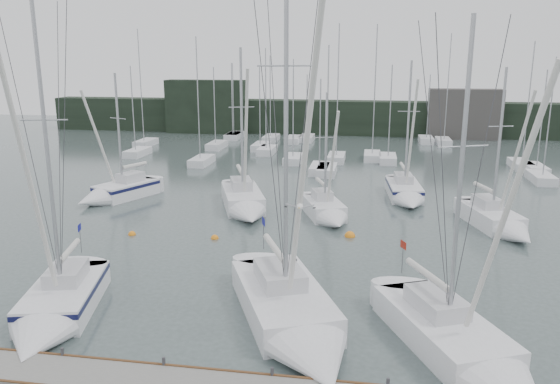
{
  "coord_description": "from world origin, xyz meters",
  "views": [
    {
      "loc": [
        5.11,
        -20.83,
        11.25
      ],
      "look_at": [
        0.76,
        5.0,
        4.79
      ],
      "focal_mm": 35.0,
      "sensor_mm": 36.0,
      "label": 1
    }
  ],
  "objects_px": {
    "sailboat_mid_d": "(406,194)",
    "sailboat_near_center": "(297,324)",
    "sailboat_near_left": "(54,311)",
    "sailboat_mid_b": "(245,204)",
    "buoy_a": "(215,239)",
    "buoy_c": "(132,235)",
    "sailboat_near_right": "(471,356)",
    "sailboat_mid_e": "(500,223)",
    "sailboat_mid_c": "(328,213)",
    "buoy_b": "(350,236)",
    "sailboat_mid_a": "(114,193)"
  },
  "relations": [
    {
      "from": "sailboat_near_right",
      "to": "buoy_c",
      "type": "height_order",
      "value": "sailboat_near_right"
    },
    {
      "from": "sailboat_near_left",
      "to": "sailboat_mid_a",
      "type": "bearing_deg",
      "value": 95.02
    },
    {
      "from": "sailboat_mid_a",
      "to": "buoy_c",
      "type": "xyz_separation_m",
      "value": [
        5.18,
        -8.16,
        -0.61
      ]
    },
    {
      "from": "sailboat_near_center",
      "to": "buoy_a",
      "type": "xyz_separation_m",
      "value": [
        -6.92,
        11.75,
        -0.61
      ]
    },
    {
      "from": "sailboat_near_right",
      "to": "sailboat_mid_b",
      "type": "xyz_separation_m",
      "value": [
        -13.06,
        19.25,
        0.07
      ]
    },
    {
      "from": "sailboat_near_center",
      "to": "sailboat_near_left",
      "type": "bearing_deg",
      "value": 159.15
    },
    {
      "from": "sailboat_near_center",
      "to": "sailboat_mid_d",
      "type": "relative_size",
      "value": 1.57
    },
    {
      "from": "buoy_c",
      "to": "sailboat_mid_a",
      "type": "bearing_deg",
      "value": 122.42
    },
    {
      "from": "sailboat_mid_d",
      "to": "sailboat_mid_e",
      "type": "bearing_deg",
      "value": -56.0
    },
    {
      "from": "sailboat_near_right",
      "to": "buoy_b",
      "type": "relative_size",
      "value": 19.79
    },
    {
      "from": "sailboat_near_left",
      "to": "buoy_b",
      "type": "height_order",
      "value": "sailboat_near_left"
    },
    {
      "from": "sailboat_mid_a",
      "to": "buoy_b",
      "type": "xyz_separation_m",
      "value": [
        19.26,
        -6.15,
        -0.61
      ]
    },
    {
      "from": "sailboat_mid_c",
      "to": "buoy_b",
      "type": "relative_size",
      "value": 13.86
    },
    {
      "from": "sailboat_near_right",
      "to": "sailboat_mid_b",
      "type": "height_order",
      "value": "sailboat_near_right"
    },
    {
      "from": "sailboat_near_left",
      "to": "buoy_b",
      "type": "distance_m",
      "value": 18.64
    },
    {
      "from": "sailboat_near_center",
      "to": "buoy_a",
      "type": "relative_size",
      "value": 36.87
    },
    {
      "from": "sailboat_near_left",
      "to": "sailboat_mid_d",
      "type": "distance_m",
      "value": 28.99
    },
    {
      "from": "buoy_c",
      "to": "sailboat_near_right",
      "type": "bearing_deg",
      "value": -33.81
    },
    {
      "from": "sailboat_mid_c",
      "to": "sailboat_near_right",
      "type": "bearing_deg",
      "value": -89.55
    },
    {
      "from": "sailboat_mid_a",
      "to": "buoy_b",
      "type": "distance_m",
      "value": 20.23
    },
    {
      "from": "sailboat_near_center",
      "to": "sailboat_mid_e",
      "type": "xyz_separation_m",
      "value": [
        11.4,
        16.35,
        -0.05
      ]
    },
    {
      "from": "sailboat_mid_d",
      "to": "buoy_b",
      "type": "bearing_deg",
      "value": -117.07
    },
    {
      "from": "sailboat_mid_d",
      "to": "sailboat_near_center",
      "type": "bearing_deg",
      "value": -108.26
    },
    {
      "from": "sailboat_mid_b",
      "to": "buoy_b",
      "type": "bearing_deg",
      "value": -48.78
    },
    {
      "from": "sailboat_mid_b",
      "to": "sailboat_near_right",
      "type": "bearing_deg",
      "value": -75.73
    },
    {
      "from": "sailboat_near_right",
      "to": "sailboat_mid_d",
      "type": "relative_size",
      "value": 1.16
    },
    {
      "from": "sailboat_mid_b",
      "to": "sailboat_mid_a",
      "type": "bearing_deg",
      "value": 151.31
    },
    {
      "from": "sailboat_near_center",
      "to": "buoy_c",
      "type": "xyz_separation_m",
      "value": [
        -12.48,
        11.6,
        -0.61
      ]
    },
    {
      "from": "buoy_a",
      "to": "sailboat_near_left",
      "type": "bearing_deg",
      "value": -106.41
    },
    {
      "from": "sailboat_near_center",
      "to": "sailboat_mid_c",
      "type": "relative_size",
      "value": 1.93
    },
    {
      "from": "sailboat_mid_b",
      "to": "sailboat_mid_c",
      "type": "height_order",
      "value": "sailboat_mid_b"
    },
    {
      "from": "sailboat_near_center",
      "to": "buoy_b",
      "type": "relative_size",
      "value": 26.74
    },
    {
      "from": "sailboat_mid_a",
      "to": "sailboat_mid_c",
      "type": "distance_m",
      "value": 17.76
    },
    {
      "from": "sailboat_mid_d",
      "to": "sailboat_mid_c",
      "type": "bearing_deg",
      "value": -136.42
    },
    {
      "from": "sailboat_mid_d",
      "to": "sailboat_mid_a",
      "type": "bearing_deg",
      "value": -175.56
    },
    {
      "from": "sailboat_near_center",
      "to": "sailboat_mid_b",
      "type": "bearing_deg",
      "value": 85.79
    },
    {
      "from": "sailboat_near_left",
      "to": "buoy_b",
      "type": "xyz_separation_m",
      "value": [
        12.14,
        14.14,
        -0.58
      ]
    },
    {
      "from": "sailboat_mid_b",
      "to": "buoy_a",
      "type": "distance_m",
      "value": 6.32
    },
    {
      "from": "sailboat_near_left",
      "to": "buoy_b",
      "type": "bearing_deg",
      "value": 35.02
    },
    {
      "from": "buoy_b",
      "to": "sailboat_mid_e",
      "type": "bearing_deg",
      "value": 15.61
    },
    {
      "from": "sailboat_mid_c",
      "to": "buoy_a",
      "type": "relative_size",
      "value": 19.11
    },
    {
      "from": "sailboat_near_right",
      "to": "sailboat_mid_c",
      "type": "distance_m",
      "value": 19.46
    },
    {
      "from": "sailboat_mid_a",
      "to": "sailboat_near_center",
      "type": "bearing_deg",
      "value": -24.31
    },
    {
      "from": "sailboat_near_left",
      "to": "sailboat_mid_c",
      "type": "height_order",
      "value": "sailboat_near_left"
    },
    {
      "from": "sailboat_near_left",
      "to": "buoy_a",
      "type": "relative_size",
      "value": 29.18
    },
    {
      "from": "sailboat_near_left",
      "to": "sailboat_mid_b",
      "type": "xyz_separation_m",
      "value": [
        4.15,
        18.54,
        0.03
      ]
    },
    {
      "from": "sailboat_mid_c",
      "to": "buoy_a",
      "type": "xyz_separation_m",
      "value": [
        -6.8,
        -5.26,
        -0.54
      ]
    },
    {
      "from": "sailboat_mid_a",
      "to": "sailboat_mid_e",
      "type": "bearing_deg",
      "value": 17.21
    },
    {
      "from": "sailboat_near_left",
      "to": "sailboat_near_right",
      "type": "height_order",
      "value": "sailboat_near_left"
    },
    {
      "from": "buoy_c",
      "to": "sailboat_near_center",
      "type": "bearing_deg",
      "value": -42.91
    }
  ]
}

